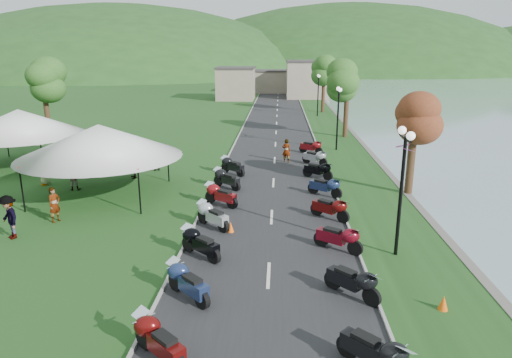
{
  "coord_description": "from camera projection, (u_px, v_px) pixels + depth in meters",
  "views": [
    {
      "loc": [
        0.32,
        1.1,
        7.81
      ],
      "look_at": [
        -0.88,
        24.23,
        1.3
      ],
      "focal_mm": 32.0,
      "sensor_mm": 36.0,
      "label": 1
    }
  ],
  "objects": [
    {
      "name": "road",
      "position": [
        275.0,
        144.0,
        39.52
      ],
      "size": [
        7.0,
        120.0,
        0.02
      ],
      "primitive_type": "cube",
      "color": "#272729",
      "rests_on": "ground"
    },
    {
      "name": "hills_backdrop",
      "position": [
        279.0,
        70.0,
        193.34
      ],
      "size": [
        360.0,
        120.0,
        76.0
      ],
      "primitive_type": null,
      "color": "#285621",
      "rests_on": "ground"
    },
    {
      "name": "far_building",
      "position": [
        267.0,
        82.0,
        82.21
      ],
      "size": [
        18.0,
        16.0,
        5.0
      ],
      "primitive_type": "cube",
      "color": "gray",
      "rests_on": "ground"
    },
    {
      "name": "moto_row_left",
      "position": [
        162.0,
        343.0,
        11.76
      ],
      "size": [
        2.6,
        39.75,
        1.1
      ],
      "primitive_type": null,
      "color": "#331411",
      "rests_on": "ground"
    },
    {
      "name": "moto_row_right",
      "position": [
        339.0,
        238.0,
        18.37
      ],
      "size": [
        2.6,
        38.56,
        1.1
      ],
      "primitive_type": null,
      "color": "#331411",
      "rests_on": "ground"
    },
    {
      "name": "vendor_tent_main",
      "position": [
        101.0,
        160.0,
        25.13
      ],
      "size": [
        5.92,
        5.92,
        4.0
      ],
      "primitive_type": null,
      "color": "silver",
      "rests_on": "ground"
    },
    {
      "name": "vendor_tent_side",
      "position": [
        22.0,
        138.0,
        31.52
      ],
      "size": [
        5.74,
        5.74,
        4.0
      ],
      "primitive_type": null,
      "color": "silver",
      "rests_on": "ground"
    },
    {
      "name": "tree_lakeside",
      "position": [
        413.0,
        136.0,
        25.04
      ],
      "size": [
        2.37,
        2.37,
        6.59
      ],
      "primitive_type": null,
      "color": "#386E26",
      "rests_on": "ground"
    },
    {
      "name": "pedestrian_a",
      "position": [
        57.0,
        221.0,
        21.67
      ],
      "size": [
        0.66,
        0.75,
        1.7
      ],
      "primitive_type": "imported",
      "rotation": [
        0.0,
        0.0,
        1.17
      ],
      "color": "slate",
      "rests_on": "ground"
    },
    {
      "name": "pedestrian_b",
      "position": [
        74.0,
        190.0,
        26.62
      ],
      "size": [
        0.8,
        0.53,
        1.52
      ],
      "primitive_type": "imported",
      "rotation": [
        0.0,
        0.0,
        3.33
      ],
      "color": "slate",
      "rests_on": "ground"
    },
    {
      "name": "pedestrian_c",
      "position": [
        12.0,
        238.0,
        19.74
      ],
      "size": [
        1.27,
        1.21,
        1.93
      ],
      "primitive_type": "imported",
      "rotation": [
        0.0,
        0.0,
        5.56
      ],
      "color": "slate",
      "rests_on": "ground"
    }
  ]
}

